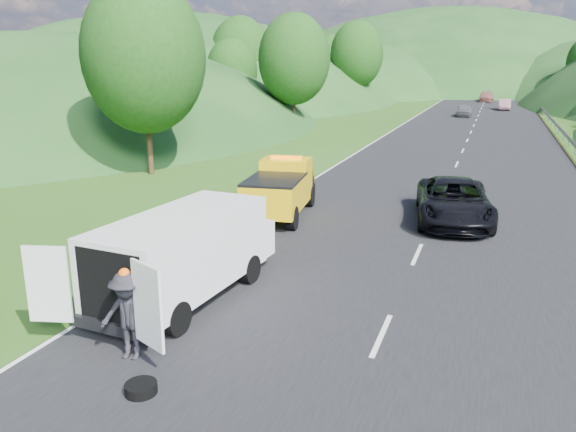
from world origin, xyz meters
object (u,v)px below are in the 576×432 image
at_px(tow_truck, 281,189).
at_px(worker, 131,358).
at_px(passing_suv, 452,222).
at_px(white_van, 186,251).
at_px(suitcase, 185,250).
at_px(child, 226,280).
at_px(spare_tire, 141,394).
at_px(woman, 185,273).

relative_size(tow_truck, worker, 2.94).
relative_size(worker, passing_suv, 0.32).
relative_size(white_van, suitcase, 12.10).
bearing_deg(worker, passing_suv, 59.86).
bearing_deg(suitcase, child, -31.26).
bearing_deg(worker, spare_tire, -54.88).
relative_size(white_van, spare_tire, 11.11).
distance_m(worker, suitcase, 6.33).
distance_m(white_van, woman, 2.34).
bearing_deg(child, suitcase, -156.89).
height_order(worker, spare_tire, worker).
xyz_separation_m(woman, spare_tire, (2.45, -5.82, 0.00)).
bearing_deg(passing_suv, spare_tire, -115.83).
bearing_deg(worker, tow_truck, 87.83).
bearing_deg(passing_suv, worker, -120.80).
relative_size(tow_truck, passing_suv, 0.95).
bearing_deg(spare_tire, white_van, 108.50).
xyz_separation_m(white_van, suitcase, (-1.73, 2.81, -1.04)).
distance_m(white_van, worker, 3.44).
relative_size(tow_truck, spare_tire, 9.22).
bearing_deg(woman, tow_truck, -37.23).
relative_size(child, passing_suv, 0.16).
bearing_deg(suitcase, white_van, -58.37).
xyz_separation_m(tow_truck, passing_suv, (6.64, 1.48, -1.13)).
height_order(tow_truck, suitcase, tow_truck).
distance_m(white_van, suitcase, 3.46).
distance_m(child, spare_tire, 5.87).
distance_m(woman, child, 1.36).
relative_size(tow_truck, child, 5.91).
xyz_separation_m(woman, suitcase, (-0.68, 1.18, 0.28)).
bearing_deg(suitcase, passing_suv, 43.72).
height_order(child, passing_suv, passing_suv).
bearing_deg(white_van, suitcase, 126.06).
bearing_deg(child, woman, -127.94).
relative_size(woman, worker, 0.85).
bearing_deg(worker, white_van, 90.22).
bearing_deg(tow_truck, white_van, -93.32).
distance_m(spare_tire, passing_suv, 15.06).
distance_m(child, worker, 4.71).
relative_size(worker, suitcase, 3.41).
bearing_deg(passing_suv, suitcase, -144.52).
distance_m(child, suitcase, 2.41).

